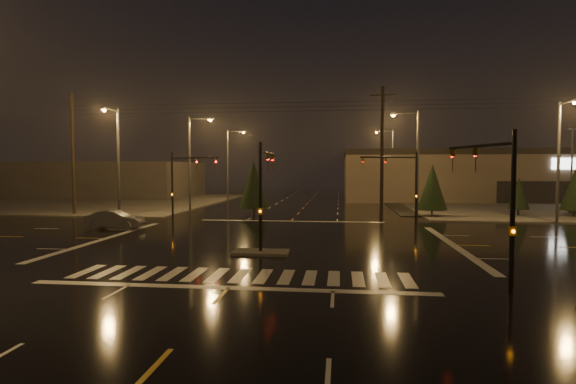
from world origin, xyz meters
name	(u,v)px	position (x,y,z in m)	size (l,w,h in m)	color
ground	(272,242)	(0.00, 0.00, 0.00)	(140.00, 140.00, 0.00)	black
sidewalk_ne	(554,206)	(30.00, 30.00, 0.06)	(36.00, 36.00, 0.12)	#4B4843
sidewalk_nw	(88,202)	(-30.00, 30.00, 0.06)	(36.00, 36.00, 0.12)	#4B4843
median_island	(261,252)	(0.00, -4.00, 0.07)	(3.00, 1.60, 0.15)	#4B4843
crosswalk	(240,275)	(0.00, -9.00, 0.01)	(15.00, 2.60, 0.01)	beige
stop_bar_near	(229,288)	(0.00, -11.00, 0.01)	(16.00, 0.50, 0.01)	beige
stop_bar_far	(291,221)	(0.00, 11.00, 0.01)	(16.00, 0.50, 0.01)	beige
retail_building	(540,173)	(35.00, 45.99, 3.84)	(60.20, 28.30, 7.20)	#6C5A4D
commercial_block	(100,179)	(-35.00, 42.00, 2.80)	(30.00, 18.00, 5.60)	#3C3835
signal_mast_median	(263,184)	(0.00, -3.07, 3.75)	(0.25, 4.59, 6.00)	black
signal_mast_ne	(405,178)	(9.50, 10.14, 3.79)	(4.84, 1.86, 6.00)	black
signal_mast_nw	(182,178)	(-9.50, 10.14, 3.79)	(4.84, 1.86, 6.00)	black
signal_mast_se	(498,191)	(10.23, -9.75, 3.71)	(1.55, 3.87, 6.00)	black
streetlight_1	(192,157)	(-11.18, 18.00, 5.80)	(2.77, 0.32, 10.00)	#38383A
streetlight_2	(230,160)	(-11.18, 34.00, 5.80)	(2.77, 0.32, 10.00)	#38383A
streetlight_3	(414,156)	(11.18, 16.00, 5.80)	(2.77, 0.32, 10.00)	#38383A
streetlight_4	(391,160)	(11.18, 36.00, 5.80)	(2.77, 0.32, 10.00)	#38383A
streetlight_5	(117,155)	(-16.00, 11.18, 5.80)	(0.32, 2.77, 10.00)	#38383A
streetlight_6	(561,153)	(22.00, 11.18, 5.80)	(0.32, 2.77, 10.00)	#38383A
utility_pole_0	(73,153)	(-22.00, 14.00, 6.13)	(2.20, 0.32, 12.00)	black
utility_pole_1	(382,152)	(8.00, 14.00, 6.13)	(2.20, 0.32, 12.00)	black
conifer_0	(432,187)	(12.85, 15.81, 2.85)	(2.75, 2.75, 5.00)	black
conifer_1	(519,193)	(21.18, 17.38, 2.22)	(1.95, 1.95, 3.74)	black
conifer_2	(575,190)	(26.00, 16.99, 2.63)	(2.47, 2.47, 4.56)	black
conifer_3	(254,185)	(-4.23, 15.83, 3.00)	(2.95, 2.95, 5.31)	black
car_crossing	(115,219)	(-12.81, 4.68, 0.71)	(1.49, 4.28, 1.41)	#5B5D63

